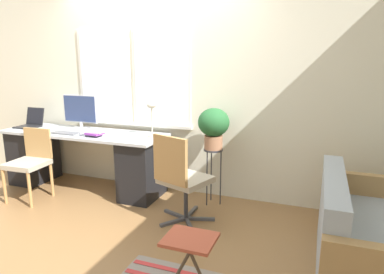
% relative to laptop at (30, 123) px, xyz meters
% --- Properties ---
extents(ground_plane, '(14.00, 14.00, 0.00)m').
position_rel_laptop_xyz_m(ground_plane, '(1.70, -0.35, -0.80)').
color(ground_plane, olive).
extents(wall_back_with_window, '(9.00, 0.12, 2.70)m').
position_rel_laptop_xyz_m(wall_back_with_window, '(1.69, 0.38, 0.55)').
color(wall_back_with_window, beige).
rests_on(wall_back_with_window, ground_plane).
extents(desk, '(2.16, 0.65, 0.75)m').
position_rel_laptop_xyz_m(desk, '(0.88, -0.03, -0.40)').
color(desk, '#B2B7BC').
rests_on(desk, ground_plane).
extents(laptop, '(0.29, 0.30, 0.25)m').
position_rel_laptop_xyz_m(laptop, '(0.00, 0.00, 0.00)').
color(laptop, black).
rests_on(laptop, desk).
extents(monitor, '(0.51, 0.21, 0.44)m').
position_rel_laptop_xyz_m(monitor, '(0.72, 0.15, 0.18)').
color(monitor, silver).
rests_on(monitor, desk).
extents(keyboard, '(0.34, 0.13, 0.02)m').
position_rel_laptop_xyz_m(keyboard, '(0.75, -0.19, -0.05)').
color(keyboard, slate).
rests_on(keyboard, desk).
extents(mouse, '(0.04, 0.07, 0.04)m').
position_rel_laptop_xyz_m(mouse, '(1.00, -0.20, -0.04)').
color(mouse, slate).
rests_on(mouse, desk).
extents(desk_lamp, '(0.13, 0.13, 0.40)m').
position_rel_laptop_xyz_m(desk_lamp, '(1.81, 0.08, 0.23)').
color(desk_lamp, '#BCB299').
rests_on(desk_lamp, desk).
extents(book_stack, '(0.21, 0.17, 0.08)m').
position_rel_laptop_xyz_m(book_stack, '(1.18, -0.19, -0.01)').
color(book_stack, black).
rests_on(book_stack, desk).
extents(desk_chair_wooden, '(0.44, 0.45, 0.83)m').
position_rel_laptop_xyz_m(desk_chair_wooden, '(0.48, -0.52, -0.34)').
color(desk_chair_wooden, '#B2844C').
rests_on(desk_chair_wooden, ground_plane).
extents(office_chair_swivel, '(0.59, 0.60, 0.94)m').
position_rel_laptop_xyz_m(office_chair_swivel, '(2.41, -0.49, -0.31)').
color(office_chair_swivel, '#47474C').
rests_on(office_chair_swivel, ground_plane).
extents(couch_loveseat, '(0.79, 1.44, 0.78)m').
position_rel_laptop_xyz_m(couch_loveseat, '(4.09, -0.81, -0.53)').
color(couch_loveseat, '#9EA8B2').
rests_on(couch_loveseat, ground_plane).
extents(plant_stand, '(0.22, 0.22, 0.66)m').
position_rel_laptop_xyz_m(plant_stand, '(2.57, 0.09, -0.25)').
color(plant_stand, '#333338').
rests_on(plant_stand, ground_plane).
extents(potted_plant, '(0.35, 0.35, 0.46)m').
position_rel_laptop_xyz_m(potted_plant, '(2.57, 0.09, 0.13)').
color(potted_plant, '#9E6B4C').
rests_on(potted_plant, plant_stand).
extents(folding_stool, '(0.35, 0.30, 0.45)m').
position_rel_laptop_xyz_m(folding_stool, '(2.89, -1.49, -0.41)').
color(folding_stool, '#B24C33').
rests_on(folding_stool, ground_plane).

